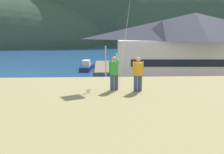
# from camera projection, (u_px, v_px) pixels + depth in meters

# --- Properties ---
(ground_plane) EXTENTS (600.00, 600.00, 0.00)m
(ground_plane) POSITION_uv_depth(u_px,v_px,m) (126.00, 138.00, 22.54)
(ground_plane) COLOR #66604C
(parking_lot_pad) EXTENTS (40.00, 20.00, 0.10)m
(parking_lot_pad) POSITION_uv_depth(u_px,v_px,m) (122.00, 117.00, 27.42)
(parking_lot_pad) COLOR gray
(parking_lot_pad) RESTS_ON ground
(bay_water) EXTENTS (360.00, 84.00, 0.03)m
(bay_water) POSITION_uv_depth(u_px,v_px,m) (108.00, 55.00, 81.20)
(bay_water) COLOR navy
(bay_water) RESTS_ON ground
(far_hill_west_ridge) EXTENTS (107.50, 72.89, 49.45)m
(far_hill_west_ridge) POSITION_uv_depth(u_px,v_px,m) (27.00, 43.00, 131.04)
(far_hill_west_ridge) COLOR #334733
(far_hill_west_ridge) RESTS_ON ground
(far_hill_east_peak) EXTENTS (84.39, 44.34, 91.21)m
(far_hill_east_peak) POSITION_uv_depth(u_px,v_px,m) (93.00, 43.00, 130.56)
(far_hill_east_peak) COLOR #334733
(far_hill_east_peak) RESTS_ON ground
(far_hill_center_saddle) EXTENTS (145.05, 74.56, 70.05)m
(far_hill_center_saddle) POSITION_uv_depth(u_px,v_px,m) (189.00, 42.00, 140.13)
(far_hill_center_saddle) COLOR #334733
(far_hill_center_saddle) RESTS_ON ground
(harbor_lodge) EXTENTS (27.01, 11.60, 11.52)m
(harbor_lodge) POSITION_uv_depth(u_px,v_px,m) (194.00, 46.00, 42.40)
(harbor_lodge) COLOR beige
(harbor_lodge) RESTS_ON ground
(storage_shed_waterside) EXTENTS (4.94, 4.41, 4.01)m
(storage_shed_waterside) POSITION_uv_depth(u_px,v_px,m) (131.00, 69.00, 44.45)
(storage_shed_waterside) COLOR #756B5B
(storage_shed_waterside) RESTS_ON ground
(wharf_dock) EXTENTS (3.20, 15.48, 0.70)m
(wharf_dock) POSITION_uv_depth(u_px,v_px,m) (102.00, 67.00, 56.22)
(wharf_dock) COLOR #70604C
(wharf_dock) RESTS_ON ground
(moored_boat_wharfside) EXTENTS (2.86, 6.80, 2.16)m
(moored_boat_wharfside) POSITION_uv_depth(u_px,v_px,m) (87.00, 67.00, 55.07)
(moored_boat_wharfside) COLOR navy
(moored_boat_wharfside) RESTS_ON ground
(moored_boat_outer_mooring) EXTENTS (2.78, 7.24, 2.16)m
(moored_boat_outer_mooring) POSITION_uv_depth(u_px,v_px,m) (117.00, 63.00, 59.96)
(moored_boat_outer_mooring) COLOR silver
(moored_boat_outer_mooring) RESTS_ON ground
(parked_car_back_row_right) EXTENTS (4.20, 2.06, 1.82)m
(parked_car_back_row_right) POSITION_uv_depth(u_px,v_px,m) (66.00, 124.00, 22.73)
(parked_car_back_row_right) COLOR silver
(parked_car_back_row_right) RESTS_ON parking_lot_pad
(parked_car_front_row_end) EXTENTS (4.33, 2.31, 1.82)m
(parked_car_front_row_end) POSITION_uv_depth(u_px,v_px,m) (54.00, 103.00, 28.83)
(parked_car_front_row_end) COLOR black
(parked_car_front_row_end) RESTS_ON parking_lot_pad
(parked_car_front_row_red) EXTENTS (4.32, 2.29, 1.82)m
(parked_car_front_row_red) POSITION_uv_depth(u_px,v_px,m) (179.00, 119.00, 23.94)
(parked_car_front_row_red) COLOR #B28923
(parked_car_front_row_red) RESTS_ON parking_lot_pad
(parked_car_mid_row_near) EXTENTS (4.24, 2.14, 1.82)m
(parked_car_mid_row_near) POSITION_uv_depth(u_px,v_px,m) (176.00, 103.00, 28.73)
(parked_car_mid_row_near) COLOR red
(parked_car_mid_row_near) RESTS_ON parking_lot_pad
(parking_light_pole) EXTENTS (0.24, 0.78, 6.97)m
(parking_light_pole) POSITION_uv_depth(u_px,v_px,m) (106.00, 70.00, 31.94)
(parking_light_pole) COLOR #ADADB2
(parking_light_pole) RESTS_ON parking_lot_pad
(person_kite_flyer) EXTENTS (0.52, 0.69, 1.86)m
(person_kite_flyer) POSITION_uv_depth(u_px,v_px,m) (114.00, 72.00, 13.03)
(person_kite_flyer) COLOR #384770
(person_kite_flyer) RESTS_ON grassy_hill_foreground
(person_companion) EXTENTS (0.55, 0.40, 1.74)m
(person_companion) POSITION_uv_depth(u_px,v_px,m) (138.00, 73.00, 12.81)
(person_companion) COLOR #384770
(person_companion) RESTS_ON grassy_hill_foreground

